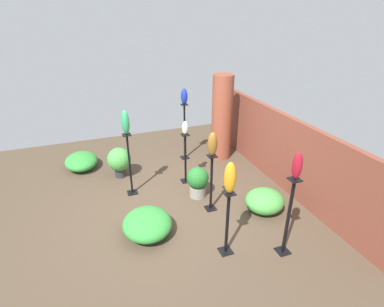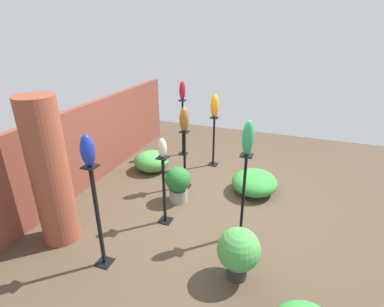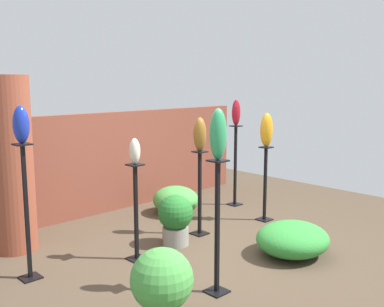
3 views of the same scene
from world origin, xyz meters
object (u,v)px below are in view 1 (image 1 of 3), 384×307
object	(u,v)px
brick_pillar	(222,118)
art_vase_amber	(230,178)
pedestal_cobalt	(185,134)
pedestal_bronze	(211,186)
art_vase_ivory	(185,128)
art_vase_cobalt	(184,96)
pedestal_ivory	(185,161)
art_vase_ruby	(297,166)
pedestal_amber	(227,226)
potted_plant_near_pillar	(198,181)
art_vase_bronze	(213,144)
potted_plant_mid_right	(119,160)
pedestal_ruby	(288,220)
pedestal_jade	(130,167)
art_vase_jade	(125,122)

from	to	relation	value
brick_pillar	art_vase_amber	size ratio (longest dim) A/B	4.32
brick_pillar	pedestal_cobalt	xyz separation A→B (m)	(-0.24, -0.89, -0.40)
pedestal_bronze	art_vase_ivory	world-z (taller)	art_vase_ivory
art_vase_cobalt	pedestal_ivory	bearing A→B (deg)	-18.38
art_vase_ruby	art_vase_cobalt	xyz separation A→B (m)	(-3.67, -0.35, 0.08)
pedestal_amber	potted_plant_near_pillar	distance (m)	1.63
art_vase_ruby	art_vase_bronze	bearing A→B (deg)	-156.97
art_vase_ivory	potted_plant_mid_right	distance (m)	1.73
pedestal_ruby	potted_plant_near_pillar	xyz separation A→B (m)	(-1.93, -0.68, -0.26)
pedestal_ivory	art_vase_bronze	world-z (taller)	art_vase_bronze
pedestal_amber	pedestal_jade	size ratio (longest dim) A/B	0.84
pedestal_ruby	art_vase_cobalt	world-z (taller)	art_vase_cobalt
pedestal_ruby	pedestal_bronze	bearing A→B (deg)	-156.97
pedestal_amber	brick_pillar	bearing A→B (deg)	156.12
pedestal_cobalt	art_vase_cobalt	world-z (taller)	art_vase_cobalt
art_vase_ivory	art_vase_ruby	bearing A→B (deg)	15.62
pedestal_bronze	art_vase_ivory	distance (m)	1.36
brick_pillar	art_vase_ivory	world-z (taller)	brick_pillar
pedestal_jade	art_vase_ruby	size ratio (longest dim) A/B	3.15
art_vase_jade	art_vase_ivory	size ratio (longest dim) A/B	1.65
pedestal_cobalt	art_vase_amber	bearing A→B (deg)	-8.34
pedestal_bronze	art_vase_amber	world-z (taller)	art_vase_amber
pedestal_ruby	pedestal_amber	bearing A→B (deg)	-110.50
brick_pillar	pedestal_amber	xyz separation A→B (m)	(3.12, -1.38, -0.55)
pedestal_amber	pedestal_cobalt	size ratio (longest dim) A/B	0.77
pedestal_cobalt	art_vase_jade	size ratio (longest dim) A/B	2.97
art_vase_ruby	pedestal_ruby	bearing A→B (deg)	180.00
pedestal_jade	art_vase_cobalt	distance (m)	2.19
pedestal_amber	pedestal_ivory	size ratio (longest dim) A/B	0.98
potted_plant_near_pillar	art_vase_ruby	bearing A→B (deg)	19.42
pedestal_bronze	art_vase_ruby	world-z (taller)	art_vase_ruby
brick_pillar	art_vase_bronze	bearing A→B (deg)	-29.89
pedestal_ruby	potted_plant_near_pillar	size ratio (longest dim) A/B	2.06
brick_pillar	pedestal_ivory	size ratio (longest dim) A/B	1.88
brick_pillar	pedestal_amber	bearing A→B (deg)	-23.88
pedestal_amber	pedestal_jade	world-z (taller)	pedestal_jade
pedestal_ruby	art_vase_amber	distance (m)	1.16
art_vase_jade	art_vase_ivory	world-z (taller)	art_vase_jade
potted_plant_mid_right	pedestal_jade	bearing A→B (deg)	8.56
pedestal_amber	art_vase_bronze	xyz separation A→B (m)	(-1.12, 0.23, 0.85)
art_vase_bronze	art_vase_jade	xyz separation A→B (m)	(-1.07, -1.30, 0.20)
pedestal_ruby	art_vase_ruby	bearing A→B (deg)	0.00
pedestal_ruby	art_vase_ivory	size ratio (longest dim) A/B	4.55
pedestal_cobalt	art_vase_jade	bearing A→B (deg)	-53.20
brick_pillar	pedestal_jade	world-z (taller)	brick_pillar
pedestal_ruby	potted_plant_near_pillar	distance (m)	2.06
pedestal_amber	art_vase_ivory	size ratio (longest dim) A/B	3.77
pedestal_jade	art_vase_amber	size ratio (longest dim) A/B	2.69
pedestal_amber	pedestal_bronze	size ratio (longest dim) A/B	0.97
pedestal_jade	pedestal_cobalt	bearing A→B (deg)	126.80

